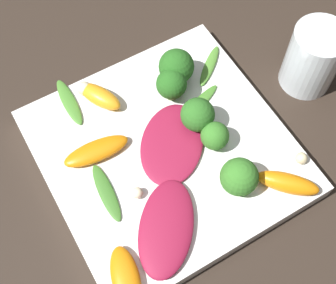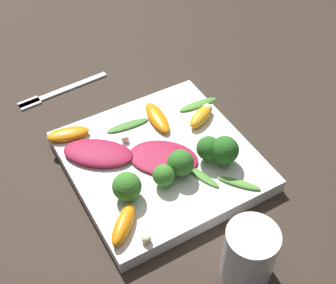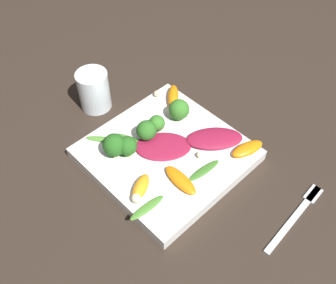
% 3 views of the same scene
% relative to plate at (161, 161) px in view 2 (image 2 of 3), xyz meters
% --- Properties ---
extents(ground_plane, '(2.40, 2.40, 0.00)m').
position_rel_plate_xyz_m(ground_plane, '(0.00, 0.00, -0.01)').
color(ground_plane, '#2D231C').
extents(plate, '(0.27, 0.27, 0.02)m').
position_rel_plate_xyz_m(plate, '(0.00, 0.00, 0.00)').
color(plate, white).
rests_on(plate, ground_plane).
extents(drinking_glass, '(0.07, 0.07, 0.09)m').
position_rel_plate_xyz_m(drinking_glass, '(0.01, -0.21, 0.03)').
color(drinking_glass, white).
rests_on(drinking_glass, ground_plane).
extents(fork, '(0.17, 0.03, 0.01)m').
position_rel_plate_xyz_m(fork, '(-0.08, 0.25, -0.01)').
color(fork, silver).
rests_on(fork, ground_plane).
extents(radicchio_leaf_0, '(0.12, 0.11, 0.01)m').
position_rel_plate_xyz_m(radicchio_leaf_0, '(-0.08, 0.05, 0.02)').
color(radicchio_leaf_0, maroon).
rests_on(radicchio_leaf_0, plate).
extents(radicchio_leaf_1, '(0.13, 0.12, 0.01)m').
position_rel_plate_xyz_m(radicchio_leaf_1, '(0.00, -0.01, 0.02)').
color(radicchio_leaf_1, maroon).
rests_on(radicchio_leaf_1, plate).
extents(orange_segment_0, '(0.06, 0.06, 0.02)m').
position_rel_plate_xyz_m(orange_segment_0, '(-0.11, -0.09, 0.02)').
color(orange_segment_0, orange).
rests_on(orange_segment_0, plate).
extents(orange_segment_1, '(0.06, 0.05, 0.02)m').
position_rel_plate_xyz_m(orange_segment_1, '(0.09, 0.04, 0.02)').
color(orange_segment_1, orange).
rests_on(orange_segment_1, plate).
extents(orange_segment_2, '(0.03, 0.08, 0.01)m').
position_rel_plate_xyz_m(orange_segment_2, '(0.03, 0.07, 0.02)').
color(orange_segment_2, orange).
rests_on(orange_segment_2, plate).
extents(orange_segment_3, '(0.07, 0.04, 0.01)m').
position_rel_plate_xyz_m(orange_segment_3, '(-0.11, 0.11, 0.02)').
color(orange_segment_3, orange).
rests_on(orange_segment_3, plate).
extents(broccoli_floret_0, '(0.03, 0.03, 0.04)m').
position_rel_plate_xyz_m(broccoli_floret_0, '(-0.02, -0.05, 0.03)').
color(broccoli_floret_0, '#84AD5B').
rests_on(broccoli_floret_0, plate).
extents(broccoli_floret_1, '(0.04, 0.04, 0.04)m').
position_rel_plate_xyz_m(broccoli_floret_1, '(0.06, -0.04, 0.04)').
color(broccoli_floret_1, '#7A9E51').
rests_on(broccoli_floret_1, plate).
extents(broccoli_floret_2, '(0.04, 0.04, 0.05)m').
position_rel_plate_xyz_m(broccoli_floret_2, '(0.08, -0.06, 0.04)').
color(broccoli_floret_2, '#84AD5B').
rests_on(broccoli_floret_2, plate).
extents(broccoli_floret_3, '(0.04, 0.04, 0.04)m').
position_rel_plate_xyz_m(broccoli_floret_3, '(0.01, -0.05, 0.04)').
color(broccoli_floret_3, '#7A9E51').
rests_on(broccoli_floret_3, plate).
extents(broccoli_floret_4, '(0.04, 0.04, 0.04)m').
position_rel_plate_xyz_m(broccoli_floret_4, '(-0.08, -0.04, 0.03)').
color(broccoli_floret_4, '#84AD5B').
rests_on(broccoli_floret_4, plate).
extents(arugula_sprig_0, '(0.07, 0.02, 0.00)m').
position_rel_plate_xyz_m(arugula_sprig_0, '(0.11, 0.07, 0.01)').
color(arugula_sprig_0, '#47842D').
rests_on(arugula_sprig_0, plate).
extents(arugula_sprig_1, '(0.07, 0.02, 0.00)m').
position_rel_plate_xyz_m(arugula_sprig_1, '(-0.01, 0.08, 0.01)').
color(arugula_sprig_1, '#3D7528').
rests_on(arugula_sprig_1, plate).
extents(arugula_sprig_2, '(0.04, 0.08, 0.00)m').
position_rel_plate_xyz_m(arugula_sprig_2, '(0.03, -0.06, 0.01)').
color(arugula_sprig_2, '#47842D').
rests_on(arugula_sprig_2, plate).
extents(arugula_sprig_3, '(0.05, 0.06, 0.01)m').
position_rel_plate_xyz_m(arugula_sprig_3, '(0.07, -0.10, 0.01)').
color(arugula_sprig_3, '#518E33').
rests_on(arugula_sprig_3, plate).
extents(macadamia_nut_0, '(0.01, 0.01, 0.01)m').
position_rel_plate_xyz_m(macadamia_nut_0, '(-0.03, 0.06, 0.02)').
color(macadamia_nut_0, beige).
rests_on(macadamia_nut_0, plate).
extents(macadamia_nut_1, '(0.01, 0.01, 0.01)m').
position_rel_plate_xyz_m(macadamia_nut_1, '(-0.09, -0.12, 0.02)').
color(macadamia_nut_1, beige).
rests_on(macadamia_nut_1, plate).
extents(macadamia_nut_2, '(0.02, 0.02, 0.02)m').
position_rel_plate_xyz_m(macadamia_nut_2, '(0.11, 0.05, 0.02)').
color(macadamia_nut_2, beige).
rests_on(macadamia_nut_2, plate).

